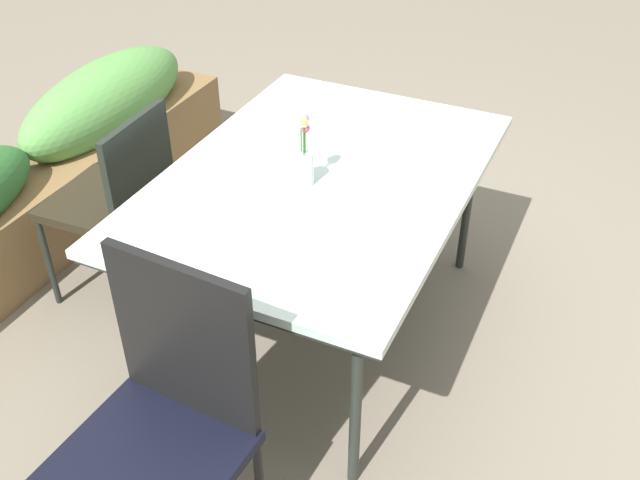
# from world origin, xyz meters

# --- Properties ---
(ground_plane) EXTENTS (12.00, 12.00, 0.00)m
(ground_plane) POSITION_xyz_m (0.00, 0.00, 0.00)
(ground_plane) COLOR #756B5B
(dining_table) EXTENTS (1.55, 1.09, 0.76)m
(dining_table) POSITION_xyz_m (-0.07, 0.03, 0.72)
(dining_table) COLOR #B2C6C1
(dining_table) RESTS_ON ground
(chair_far_side) EXTENTS (0.46, 0.46, 0.89)m
(chair_far_side) POSITION_xyz_m (-0.21, 0.90, 0.52)
(chair_far_side) COLOR black
(chair_far_side) RESTS_ON ground
(chair_end_left) EXTENTS (0.52, 0.52, 1.00)m
(chair_end_left) POSITION_xyz_m (-1.15, 0.02, 0.55)
(chair_end_left) COLOR black
(chair_end_left) RESTS_ON ground
(flower_vase) EXTENTS (0.07, 0.07, 0.28)m
(flower_vase) POSITION_xyz_m (-0.15, 0.05, 0.87)
(flower_vase) COLOR silver
(flower_vase) RESTS_ON dining_table
(planter_box) EXTENTS (2.66, 0.43, 0.73)m
(planter_box) POSITION_xyz_m (-0.09, 1.51, 0.34)
(planter_box) COLOR brown
(planter_box) RESTS_ON ground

